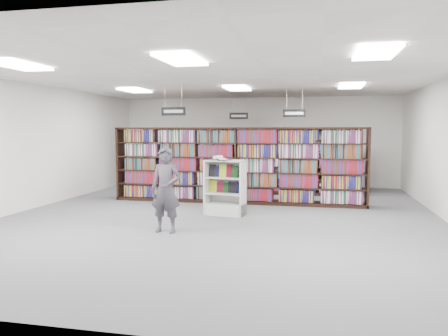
% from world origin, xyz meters
% --- Properties ---
extents(floor, '(12.00, 12.00, 0.00)m').
position_xyz_m(floor, '(0.00, 0.00, 0.00)').
color(floor, '#4E4E53').
rests_on(floor, ground).
extents(ceiling, '(10.00, 12.00, 0.10)m').
position_xyz_m(ceiling, '(0.00, 0.00, 3.20)').
color(ceiling, silver).
rests_on(ceiling, wall_back).
extents(wall_back, '(10.00, 0.10, 3.20)m').
position_xyz_m(wall_back, '(0.00, 6.00, 1.60)').
color(wall_back, white).
rests_on(wall_back, ground).
extents(wall_front, '(10.00, 0.10, 3.20)m').
position_xyz_m(wall_front, '(0.00, -6.00, 1.60)').
color(wall_front, white).
rests_on(wall_front, ground).
extents(wall_left, '(0.10, 12.00, 3.20)m').
position_xyz_m(wall_left, '(-5.00, 0.00, 1.60)').
color(wall_left, white).
rests_on(wall_left, ground).
extents(bookshelf_row_near, '(7.00, 0.60, 2.10)m').
position_xyz_m(bookshelf_row_near, '(0.00, 2.00, 1.05)').
color(bookshelf_row_near, black).
rests_on(bookshelf_row_near, floor).
extents(bookshelf_row_mid, '(7.00, 0.60, 2.10)m').
position_xyz_m(bookshelf_row_mid, '(0.00, 4.00, 1.05)').
color(bookshelf_row_mid, black).
rests_on(bookshelf_row_mid, floor).
extents(bookshelf_row_far, '(7.00, 0.60, 2.10)m').
position_xyz_m(bookshelf_row_far, '(0.00, 5.70, 1.05)').
color(bookshelf_row_far, black).
rests_on(bookshelf_row_far, floor).
extents(aisle_sign_left, '(0.65, 0.02, 0.80)m').
position_xyz_m(aisle_sign_left, '(-1.50, 1.00, 2.53)').
color(aisle_sign_left, '#B2B2B7').
rests_on(aisle_sign_left, ceiling).
extents(aisle_sign_right, '(0.65, 0.02, 0.80)m').
position_xyz_m(aisle_sign_right, '(1.50, 3.00, 2.53)').
color(aisle_sign_right, '#B2B2B7').
rests_on(aisle_sign_right, ceiling).
extents(aisle_sign_center, '(0.65, 0.02, 0.80)m').
position_xyz_m(aisle_sign_center, '(-0.50, 5.00, 2.53)').
color(aisle_sign_center, '#B2B2B7').
rests_on(aisle_sign_center, ceiling).
extents(troffer_front_left, '(0.60, 1.20, 0.04)m').
position_xyz_m(troffer_front_left, '(-3.00, -3.00, 3.16)').
color(troffer_front_left, white).
rests_on(troffer_front_left, ceiling).
extents(troffer_front_center, '(0.60, 1.20, 0.04)m').
position_xyz_m(troffer_front_center, '(0.00, -3.00, 3.16)').
color(troffer_front_center, white).
rests_on(troffer_front_center, ceiling).
extents(troffer_front_right, '(0.60, 1.20, 0.04)m').
position_xyz_m(troffer_front_right, '(3.00, -3.00, 3.16)').
color(troffer_front_right, white).
rests_on(troffer_front_right, ceiling).
extents(troffer_back_left, '(0.60, 1.20, 0.04)m').
position_xyz_m(troffer_back_left, '(-3.00, 2.00, 3.16)').
color(troffer_back_left, white).
rests_on(troffer_back_left, ceiling).
extents(troffer_back_center, '(0.60, 1.20, 0.04)m').
position_xyz_m(troffer_back_center, '(0.00, 2.00, 3.16)').
color(troffer_back_center, white).
rests_on(troffer_back_center, ceiling).
extents(troffer_back_right, '(0.60, 1.20, 0.04)m').
position_xyz_m(troffer_back_right, '(3.00, 2.00, 3.16)').
color(troffer_back_right, white).
rests_on(troffer_back_right, ceiling).
extents(endcap_display, '(0.99, 0.59, 1.32)m').
position_xyz_m(endcap_display, '(0.04, 0.24, 0.46)').
color(endcap_display, white).
rests_on(endcap_display, floor).
extents(open_book, '(0.62, 0.51, 0.12)m').
position_xyz_m(open_book, '(-0.11, 0.16, 1.35)').
color(open_book, black).
rests_on(open_book, endcap_display).
extents(shopper, '(0.64, 0.43, 1.69)m').
position_xyz_m(shopper, '(-0.73, -1.79, 0.85)').
color(shopper, '#44404A').
rests_on(shopper, floor).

